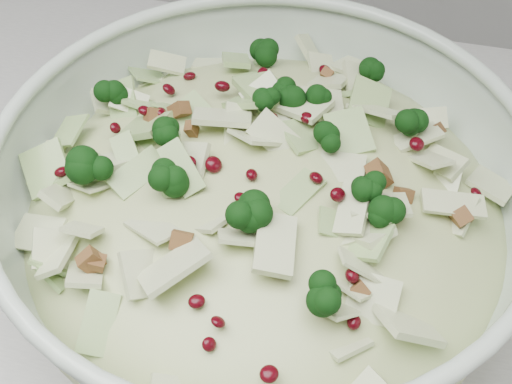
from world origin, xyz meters
TOP-DOWN VIEW (x-y plane):
  - mixing_bowl at (0.60, 1.60)m, footprint 0.47×0.47m
  - salad at (0.60, 1.60)m, footprint 0.45×0.45m

SIDE VIEW (x-z plane):
  - mixing_bowl at x=0.60m, z-range 0.90..1.06m
  - salad at x=0.60m, z-range 0.93..1.08m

